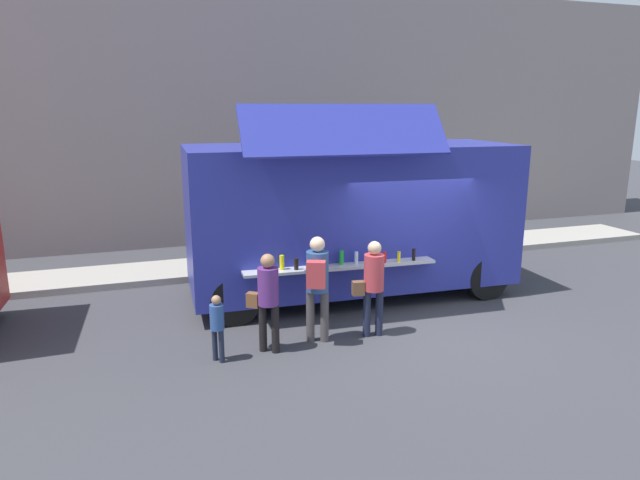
# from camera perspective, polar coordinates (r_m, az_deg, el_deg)

# --- Properties ---
(ground_plane) EXTENTS (60.00, 60.00, 0.00)m
(ground_plane) POSITION_cam_1_polar(r_m,az_deg,el_deg) (10.46, 11.04, -8.35)
(ground_plane) COLOR #38383D
(curb_strip) EXTENTS (28.00, 1.60, 0.15)m
(curb_strip) POSITION_cam_1_polar(r_m,az_deg,el_deg) (13.60, -17.10, -3.26)
(curb_strip) COLOR #9E998E
(curb_strip) RESTS_ON ground
(building_behind) EXTENTS (32.00, 2.40, 7.13)m
(building_behind) POSITION_cam_1_polar(r_m,az_deg,el_deg) (17.02, -14.97, 12.04)
(building_behind) COLOR gray
(building_behind) RESTS_ON ground
(food_truck_main) EXTENTS (6.60, 3.31, 3.87)m
(food_truck_main) POSITION_cam_1_polar(r_m,az_deg,el_deg) (11.47, 3.19, 2.56)
(food_truck_main) COLOR #282F95
(food_truck_main) RESTS_ON ground
(trash_bin) EXTENTS (0.60, 0.60, 0.93)m
(trash_bin) POSITION_cam_1_polar(r_m,az_deg,el_deg) (15.37, 12.57, 0.40)
(trash_bin) COLOR #2D623A
(trash_bin) RESTS_ON ground
(customer_front_ordering) EXTENTS (0.55, 0.34, 1.66)m
(customer_front_ordering) POSITION_cam_1_polar(r_m,az_deg,el_deg) (9.50, 5.37, -4.10)
(customer_front_ordering) COLOR #1D2239
(customer_front_ordering) RESTS_ON ground
(customer_mid_with_backpack) EXTENTS (0.46, 0.59, 1.79)m
(customer_mid_with_backpack) POSITION_cam_1_polar(r_m,az_deg,el_deg) (9.17, -0.29, -3.96)
(customer_mid_with_backpack) COLOR #4A4445
(customer_mid_with_backpack) RESTS_ON ground
(customer_rear_waiting) EXTENTS (0.50, 0.43, 1.61)m
(customer_rear_waiting) POSITION_cam_1_polar(r_m,az_deg,el_deg) (8.90, -5.33, -5.50)
(customer_rear_waiting) COLOR black
(customer_rear_waiting) RESTS_ON ground
(child_near_queue) EXTENTS (0.22, 0.22, 1.06)m
(child_near_queue) POSITION_cam_1_polar(r_m,az_deg,el_deg) (8.78, -10.35, -8.17)
(child_near_queue) COLOR #1C2337
(child_near_queue) RESTS_ON ground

